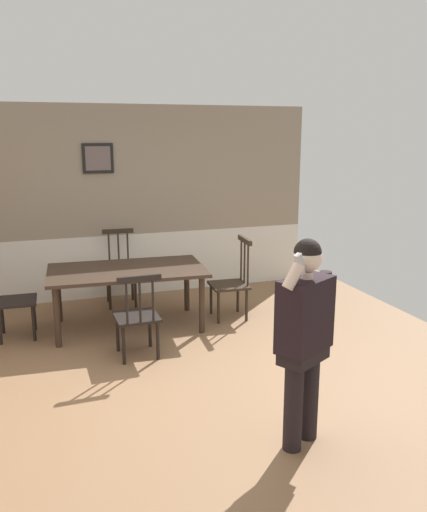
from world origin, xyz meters
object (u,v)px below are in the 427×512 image
object	(u,v)px
chair_near_window	(120,271)
person_figure	(305,331)
chair_at_table_head	(12,298)
dining_table	(127,275)
chair_by_doorway	(137,316)
chair_opposite_corner	(232,282)

from	to	relation	value
chair_near_window	person_figure	xyz separation A→B (m)	(0.75, -3.77, 0.43)
chair_at_table_head	person_figure	world-z (taller)	person_figure
dining_table	chair_at_table_head	xyz separation A→B (m)	(-1.30, 0.08, -0.17)
chair_by_doorway	chair_at_table_head	xyz separation A→B (m)	(-1.24, 0.99, 0.03)
dining_table	person_figure	world-z (taller)	person_figure
chair_near_window	chair_opposite_corner	size ratio (longest dim) A/B	0.99
chair_by_doorway	chair_opposite_corner	world-z (taller)	chair_opposite_corner
dining_table	chair_at_table_head	distance (m)	1.32
chair_at_table_head	chair_near_window	bearing A→B (deg)	122.86
chair_at_table_head	person_figure	bearing A→B (deg)	37.32
dining_table	chair_by_doorway	bearing A→B (deg)	-93.59
person_figure	chair_by_doorway	bearing A→B (deg)	-94.71
dining_table	chair_opposite_corner	bearing A→B (deg)	-3.81
chair_opposite_corner	chair_by_doorway	bearing A→B (deg)	125.15
chair_near_window	chair_by_doorway	distance (m)	1.81
chair_opposite_corner	person_figure	size ratio (longest dim) A/B	0.65
chair_near_window	chair_by_doorway	bearing A→B (deg)	89.68
chair_near_window	chair_at_table_head	size ratio (longest dim) A/B	0.98
chair_near_window	chair_by_doorway	xyz separation A→B (m)	(-0.12, -1.81, -0.02)
chair_at_table_head	chair_opposite_corner	world-z (taller)	chair_at_table_head
dining_table	chair_at_table_head	size ratio (longest dim) A/B	1.82
chair_by_doorway	person_figure	bearing A→B (deg)	-67.22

